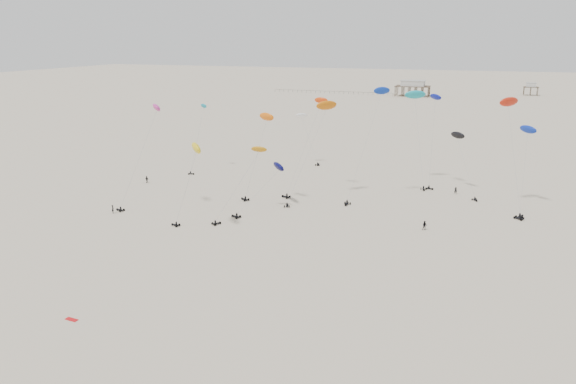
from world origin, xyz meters
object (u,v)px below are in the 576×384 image
at_px(pavilion_small, 531,90).
at_px(pavilion_main, 413,89).
at_px(spectator_0, 113,213).
at_px(rig_7, 260,142).
at_px(rig_3, 461,147).

bearing_deg(pavilion_small, pavilion_main, -156.80).
bearing_deg(spectator_0, rig_7, -88.98).
relative_size(rig_3, rig_7, 0.81).
relative_size(pavilion_main, spectator_0, 9.96).
xyz_separation_m(rig_3, spectator_0, (-67.38, -43.13, -10.67)).
distance_m(rig_3, spectator_0, 80.71).
distance_m(rig_7, spectator_0, 34.81).
relative_size(rig_3, spectator_0, 7.73).
height_order(pavilion_main, rig_3, rig_3).
distance_m(pavilion_main, rig_7, 247.22).
bearing_deg(rig_7, spectator_0, 152.62).
distance_m(rig_3, rig_7, 48.13).
height_order(rig_3, rig_7, rig_7).
xyz_separation_m(pavilion_small, spectator_0, (-97.62, -296.22, -3.49)).
height_order(pavilion_small, rig_3, rig_3).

